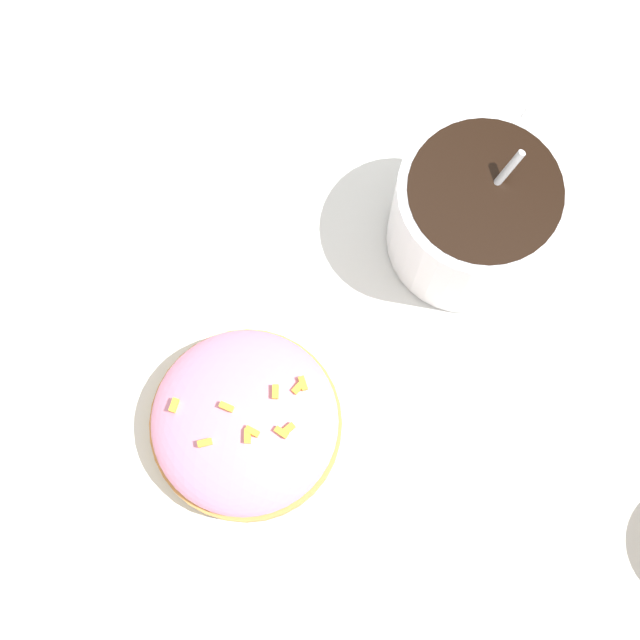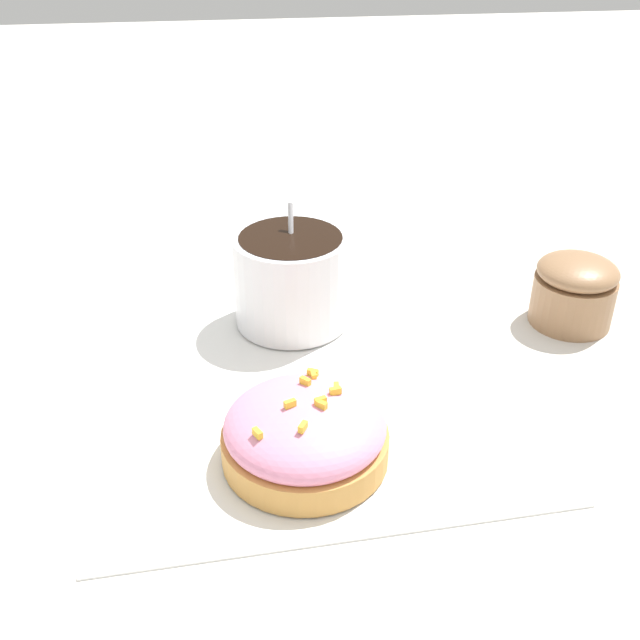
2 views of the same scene
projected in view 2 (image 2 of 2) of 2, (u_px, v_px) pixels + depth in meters
The scene contains 5 objects.
ground_plane at pixel (304, 382), 0.53m from camera, with size 3.00×3.00×0.00m, color silver.
paper_napkin at pixel (304, 380), 0.53m from camera, with size 0.31×0.30×0.00m.
coffee_cup at pixel (289, 275), 0.58m from camera, with size 0.12×0.09×0.09m.
frosted_pastry at pixel (305, 433), 0.45m from camera, with size 0.10×0.10×0.05m.
sugar_bowl at pixel (574, 290), 0.58m from camera, with size 0.06×0.06×0.06m.
Camera 2 is at (-0.43, 0.05, 0.31)m, focal length 42.00 mm.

